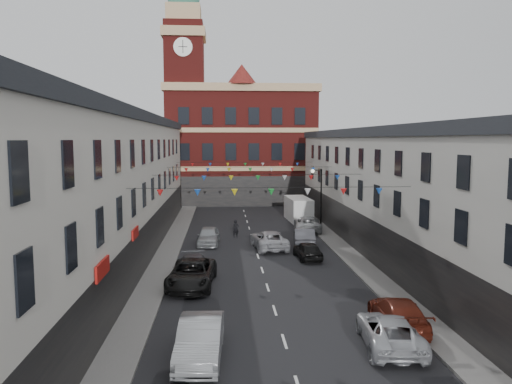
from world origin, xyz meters
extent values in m
plane|color=black|center=(0.00, 0.00, 0.00)|extent=(160.00, 160.00, 0.00)
cube|color=#605E5B|center=(-6.90, 2.00, 0.07)|extent=(1.80, 64.00, 0.15)
cube|color=#605E5B|center=(6.90, 2.00, 0.07)|extent=(1.80, 64.00, 0.15)
cube|color=silver|center=(-11.80, 1.00, 5.00)|extent=(8.00, 56.00, 10.00)
cube|color=black|center=(-11.80, 1.00, 10.35)|extent=(8.40, 56.00, 0.70)
cube|color=black|center=(-7.75, 1.00, 1.60)|extent=(0.12, 56.00, 3.20)
cube|color=beige|center=(11.80, 1.00, 4.50)|extent=(8.00, 56.00, 9.00)
cube|color=black|center=(11.80, 1.00, 9.35)|extent=(8.40, 56.00, 0.70)
cube|color=black|center=(7.75, 1.00, 1.60)|extent=(0.12, 56.00, 3.20)
cube|color=maroon|center=(0.00, 38.00, 7.50)|extent=(20.00, 12.00, 15.00)
cube|color=tan|center=(0.00, 38.00, 15.50)|extent=(20.60, 12.60, 1.00)
cone|color=maroon|center=(0.00, 33.00, 17.20)|extent=(4.00, 4.00, 2.60)
cube|color=maroon|center=(-7.50, 35.00, 12.00)|extent=(5.00, 5.00, 24.00)
cube|color=tan|center=(-7.50, 35.00, 22.50)|extent=(5.60, 5.60, 1.20)
cube|color=tan|center=(-7.50, 35.00, 24.60)|extent=(4.40, 4.40, 3.00)
cylinder|color=white|center=(-7.50, 32.45, 20.50)|extent=(2.40, 0.12, 2.40)
cube|color=#305025|center=(-4.00, 62.00, 5.00)|extent=(40.00, 14.00, 10.00)
cylinder|color=black|center=(6.80, 14.00, 3.00)|extent=(0.14, 0.14, 6.00)
cylinder|color=black|center=(6.40, 14.00, 5.90)|extent=(0.90, 0.10, 0.10)
sphere|color=beige|center=(5.95, 14.00, 5.80)|extent=(0.36, 0.36, 0.36)
imported|color=#93969A|center=(-3.60, -13.50, 0.81)|extent=(1.95, 5.00, 1.62)
imported|color=black|center=(-4.53, -3.50, 0.79)|extent=(3.04, 5.85, 1.57)
imported|color=#484950|center=(-4.56, -1.63, 0.69)|extent=(2.19, 4.87, 1.38)
imported|color=gray|center=(-3.83, 8.43, 0.75)|extent=(1.97, 4.47, 1.50)
imported|color=#A8ABB1|center=(4.41, -12.84, 0.69)|extent=(2.84, 5.21, 1.39)
imported|color=#601F13|center=(5.50, -10.84, 0.72)|extent=(2.38, 5.12, 1.45)
imported|color=black|center=(3.60, 2.84, 0.67)|extent=(1.86, 4.04, 1.34)
imported|color=#47484E|center=(4.09, 7.49, 0.76)|extent=(2.10, 4.77, 1.52)
imported|color=#A7A9AC|center=(5.48, 13.89, 0.74)|extent=(2.98, 5.52, 1.47)
imported|color=#B1B2B8|center=(1.10, 6.56, 0.74)|extent=(3.00, 5.54, 1.47)
cube|color=white|center=(5.60, 20.32, 1.26)|extent=(2.48, 5.79, 2.51)
imported|color=black|center=(-1.46, 11.39, 0.79)|extent=(0.66, 0.54, 1.57)
camera|label=1|loc=(-2.68, -32.89, 8.83)|focal=35.00mm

